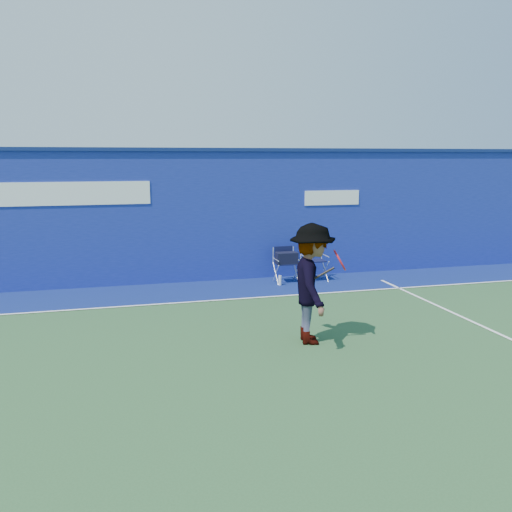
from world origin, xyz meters
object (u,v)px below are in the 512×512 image
object	(u,v)px
directors_chair_right	(314,269)
tennis_player	(312,284)
water_bottle	(280,280)
directors_chair_left	(286,268)

from	to	relation	value
directors_chair_right	tennis_player	xyz separation A→B (m)	(-1.58, -4.05, 0.66)
directors_chair_right	tennis_player	world-z (taller)	tennis_player
water_bottle	tennis_player	distance (m)	3.92
tennis_player	water_bottle	bearing A→B (deg)	80.23
directors_chair_left	tennis_player	bearing A→B (deg)	-102.19
water_bottle	tennis_player	world-z (taller)	tennis_player
directors_chair_left	directors_chair_right	distance (m)	0.71
water_bottle	tennis_player	xyz separation A→B (m)	(-0.65, -3.77, 0.83)
directors_chair_left	tennis_player	xyz separation A→B (m)	(-0.87, -4.02, 0.60)
water_bottle	tennis_player	bearing A→B (deg)	-99.77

